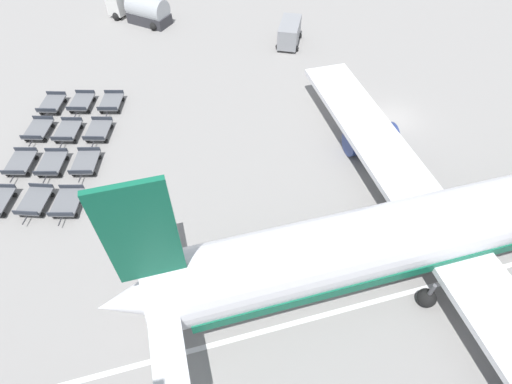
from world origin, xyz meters
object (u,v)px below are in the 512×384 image
at_px(baggage_dolly_row_mid_a_col_a, 82,102).
at_px(baggage_dolly_row_mid_b_col_c, 86,163).
at_px(baggage_dolly_row_near_col_b, 38,130).
at_px(baggage_dolly_row_near_col_a, 52,104).
at_px(baggage_dolly_row_mid_a_col_d, 35,201).
at_px(baggage_dolly_row_mid_b_col_d, 67,202).
at_px(baggage_dolly_row_near_col_c, 21,163).
at_px(baggage_dolly_row_mid_b_col_b, 99,131).
at_px(fuel_tanker_primary, 142,10).
at_px(baggage_dolly_row_mid_a_col_b, 68,131).
at_px(baggage_dolly_row_mid_a_col_c, 52,164).
at_px(airplane, 460,223).
at_px(baggage_dolly_row_mid_b_col_a, 111,102).
at_px(service_van, 289,32).

height_order(baggage_dolly_row_mid_a_col_a, baggage_dolly_row_mid_b_col_c, same).
xyz_separation_m(baggage_dolly_row_near_col_b, baggage_dolly_row_mid_a_col_a, (-3.23, 3.22, 0.00)).
xyz_separation_m(baggage_dolly_row_near_col_a, baggage_dolly_row_mid_b_col_c, (8.39, 3.53, 0.00)).
distance_m(baggage_dolly_row_mid_a_col_d, baggage_dolly_row_mid_b_col_d, 2.31).
height_order(baggage_dolly_row_near_col_c, baggage_dolly_row_mid_b_col_b, same).
bearing_deg(baggage_dolly_row_mid_a_col_a, fuel_tanker_primary, 159.94).
relative_size(baggage_dolly_row_mid_a_col_b, baggage_dolly_row_mid_a_col_c, 1.00).
relative_size(airplane, baggage_dolly_row_mid_a_col_c, 12.44).
xyz_separation_m(baggage_dolly_row_near_col_b, baggage_dolly_row_mid_b_col_a, (-2.68, 5.83, 0.00)).
bearing_deg(baggage_dolly_row_near_col_c, baggage_dolly_row_near_col_a, 169.54).
xyz_separation_m(baggage_dolly_row_mid_b_col_b, baggage_dolly_row_mid_b_col_c, (3.76, -0.75, 0.00)).
bearing_deg(baggage_dolly_row_mid_b_col_a, baggage_dolly_row_near_col_b, -65.29).
relative_size(baggage_dolly_row_near_col_c, baggage_dolly_row_mid_b_col_c, 1.00).
bearing_deg(service_van, airplane, 6.40).
height_order(baggage_dolly_row_near_col_c, baggage_dolly_row_mid_a_col_c, same).
bearing_deg(baggage_dolly_row_mid_b_col_b, airplane, 54.29).
distance_m(baggage_dolly_row_near_col_c, baggage_dolly_row_mid_a_col_c, 2.44).
distance_m(fuel_tanker_primary, baggage_dolly_row_mid_a_col_a, 16.79).
relative_size(service_van, baggage_dolly_row_mid_a_col_b, 1.42).
relative_size(baggage_dolly_row_mid_a_col_b, baggage_dolly_row_mid_b_col_a, 1.00).
height_order(baggage_dolly_row_mid_a_col_d, baggage_dolly_row_mid_b_col_b, same).
bearing_deg(baggage_dolly_row_mid_b_col_a, service_van, 113.17).
height_order(baggage_dolly_row_near_col_c, baggage_dolly_row_mid_b_col_c, same).
relative_size(service_van, baggage_dolly_row_mid_b_col_d, 1.43).
bearing_deg(baggage_dolly_row_mid_a_col_c, baggage_dolly_row_mid_a_col_d, -10.09).
height_order(baggage_dolly_row_mid_a_col_a, baggage_dolly_row_mid_b_col_b, same).
relative_size(baggage_dolly_row_near_col_c, baggage_dolly_row_mid_a_col_c, 1.00).
bearing_deg(baggage_dolly_row_near_col_a, baggage_dolly_row_mid_b_col_a, 80.79).
bearing_deg(baggage_dolly_row_mid_b_col_c, airplane, 61.87).
bearing_deg(service_van, baggage_dolly_row_mid_a_col_d, -51.21).
relative_size(airplane, baggage_dolly_row_mid_b_col_d, 12.44).
relative_size(baggage_dolly_row_mid_b_col_b, baggage_dolly_row_mid_b_col_c, 1.00).
bearing_deg(baggage_dolly_row_mid_b_col_b, baggage_dolly_row_mid_b_col_a, 166.70).
height_order(baggage_dolly_row_mid_a_col_a, baggage_dolly_row_mid_a_col_d, same).
bearing_deg(baggage_dolly_row_mid_a_col_a, baggage_dolly_row_mid_a_col_b, -11.53).
height_order(baggage_dolly_row_near_col_a, baggage_dolly_row_near_col_b, same).
xyz_separation_m(baggage_dolly_row_near_col_b, baggage_dolly_row_mid_a_col_b, (0.66, 2.43, 0.00)).
bearing_deg(baggage_dolly_row_mid_a_col_d, baggage_dolly_row_mid_b_col_a, 155.95).
xyz_separation_m(baggage_dolly_row_mid_a_col_a, baggage_dolly_row_mid_b_col_b, (4.34, 1.72, 0.00)).
distance_m(fuel_tanker_primary, baggage_dolly_row_mid_a_col_d, 28.31).
distance_m(baggage_dolly_row_near_col_b, baggage_dolly_row_near_col_c, 3.95).
bearing_deg(baggage_dolly_row_near_col_b, service_van, 113.54).
bearing_deg(baggage_dolly_row_mid_b_col_b, baggage_dolly_row_mid_a_col_d, -29.20).
distance_m(airplane, baggage_dolly_row_mid_a_col_a, 31.91).
bearing_deg(baggage_dolly_row_mid_a_col_d, baggage_dolly_row_mid_a_col_a, 168.92).
bearing_deg(baggage_dolly_row_near_col_a, airplane, 52.17).
distance_m(service_van, baggage_dolly_row_mid_b_col_d, 28.68).
distance_m(service_van, baggage_dolly_row_mid_a_col_d, 30.01).
xyz_separation_m(fuel_tanker_primary, baggage_dolly_row_mid_a_col_a, (15.75, -5.75, -0.89)).
relative_size(baggage_dolly_row_mid_b_col_a, baggage_dolly_row_mid_b_col_b, 1.00).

